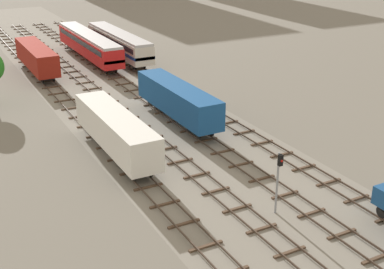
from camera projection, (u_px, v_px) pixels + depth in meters
ground_plane at (157, 123)px, 52.78m from camera, size 480.00×480.00×0.00m
ballast_bed at (157, 123)px, 52.78m from camera, size 16.82×176.00×0.01m
track_far_left at (93, 130)px, 50.74m from camera, size 2.40×126.00×0.29m
track_left at (133, 122)px, 52.61m from camera, size 2.40×126.00×0.29m
track_centre_left at (171, 116)px, 54.48m from camera, size 2.40×126.00×0.29m
track_centre at (206, 109)px, 56.35m from camera, size 2.40×126.00×0.29m
freight_boxcar_far_left_near at (116, 130)px, 44.42m from camera, size 2.87×14.00×3.60m
freight_boxcar_centre_left_mid at (178, 99)px, 52.29m from camera, size 2.87×14.00×3.60m
freight_boxcar_far_left_midfar at (37, 57)px, 69.19m from camera, size 2.87×14.00×3.60m
diesel_railcar_centre_far at (119, 42)px, 77.12m from camera, size 2.96×20.50×3.80m
passenger_coach_centre_left_farther at (89, 43)px, 76.19m from camera, size 2.96×22.00×3.80m
signal_post_nearest at (278, 175)px, 35.15m from camera, size 0.28×0.47×4.66m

